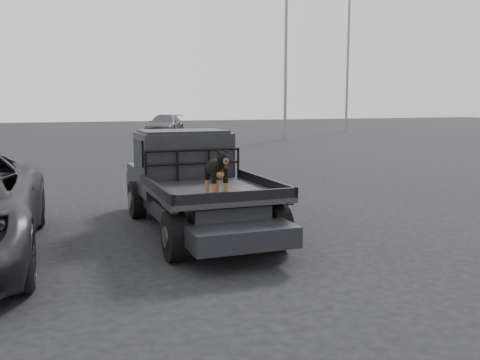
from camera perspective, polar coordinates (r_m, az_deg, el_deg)
name	(u,v)px	position (r m, az deg, el deg)	size (l,w,h in m)	color
ground	(269,267)	(7.75, 3.07, -9.29)	(120.00, 120.00, 0.00)	black
flatbed_ute	(197,206)	(9.78, -4.63, -2.81)	(2.00, 5.40, 0.92)	black
ute_cab	(183,153)	(10.56, -6.11, 2.93)	(1.72, 1.30, 0.88)	black
headache_rack	(193,165)	(9.86, -5.00, 1.60)	(1.80, 0.08, 0.55)	black
dog	(216,172)	(8.09, -2.57, 0.83)	(0.32, 0.60, 0.74)	black
distant_car_b	(165,125)	(38.60, -8.03, 5.84)	(2.03, 5.00, 1.45)	#4D4D53
floodlight_mid	(286,24)	(34.18, 4.94, 16.21)	(1.08, 0.28, 12.92)	slate
floodlight_far	(349,17)	(43.52, 11.55, 16.68)	(1.08, 0.28, 16.36)	slate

